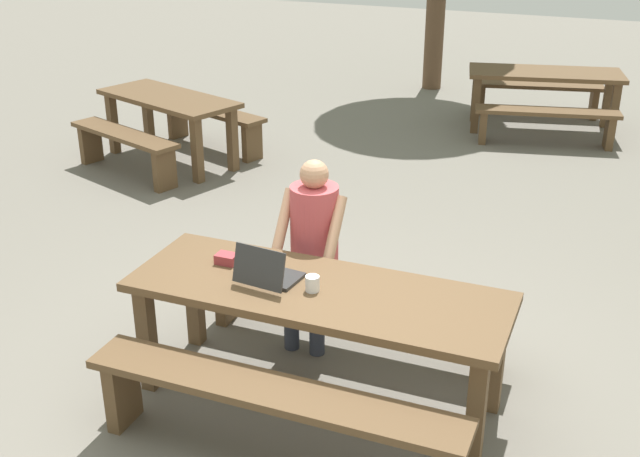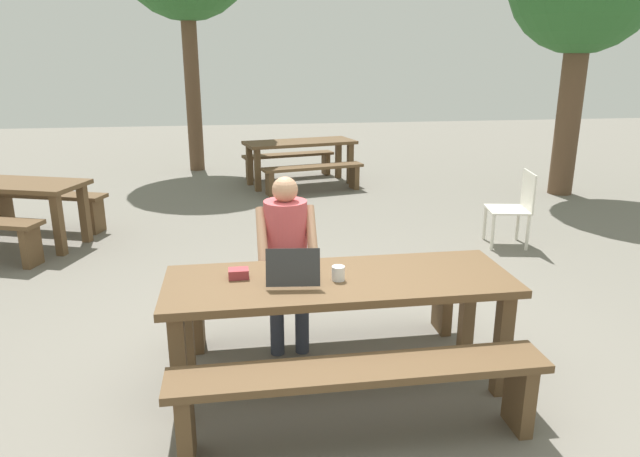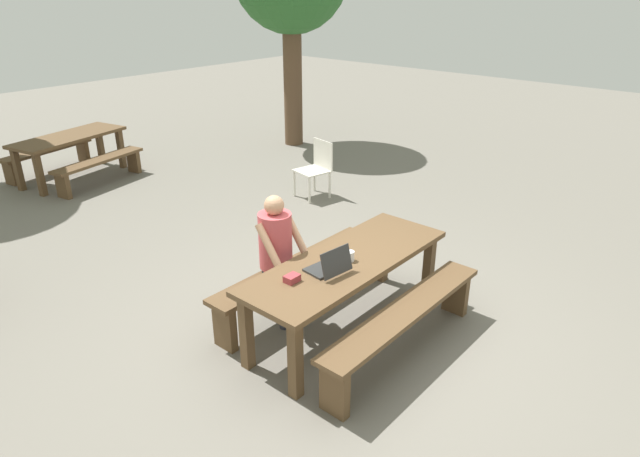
{
  "view_description": "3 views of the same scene",
  "coord_description": "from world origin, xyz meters",
  "px_view_note": "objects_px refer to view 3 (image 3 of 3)",
  "views": [
    {
      "loc": [
        1.49,
        -3.66,
        2.87
      ],
      "look_at": [
        -0.09,
        0.25,
        0.99
      ],
      "focal_mm": 44.69,
      "sensor_mm": 36.0,
      "label": 1
    },
    {
      "loc": [
        -0.62,
        -3.29,
        2.07
      ],
      "look_at": [
        -0.09,
        0.25,
        0.99
      ],
      "focal_mm": 32.3,
      "sensor_mm": 36.0,
      "label": 2
    },
    {
      "loc": [
        -3.48,
        -2.69,
        3.01
      ],
      "look_at": [
        -0.09,
        0.25,
        0.99
      ],
      "focal_mm": 31.05,
      "sensor_mm": 36.0,
      "label": 3
    }
  ],
  "objects_px": {
    "person_seated": "(279,249)",
    "picnic_table_mid": "(69,143)",
    "small_pouch": "(292,278)",
    "coffee_mug": "(350,256)",
    "plastic_chair": "(316,167)",
    "laptop": "(329,266)",
    "picnic_table_front": "(347,269)"
  },
  "relations": [
    {
      "from": "laptop",
      "to": "plastic_chair",
      "type": "bearing_deg",
      "value": -130.63
    },
    {
      "from": "coffee_mug",
      "to": "laptop",
      "type": "bearing_deg",
      "value": 179.68
    },
    {
      "from": "picnic_table_front",
      "to": "laptop",
      "type": "relative_size",
      "value": 6.18
    },
    {
      "from": "small_pouch",
      "to": "coffee_mug",
      "type": "bearing_deg",
      "value": -11.91
    },
    {
      "from": "person_seated",
      "to": "picnic_table_front",
      "type": "bearing_deg",
      "value": -64.84
    },
    {
      "from": "picnic_table_front",
      "to": "plastic_chair",
      "type": "bearing_deg",
      "value": 45.83
    },
    {
      "from": "laptop",
      "to": "coffee_mug",
      "type": "relative_size",
      "value": 3.9
    },
    {
      "from": "picnic_table_front",
      "to": "person_seated",
      "type": "bearing_deg",
      "value": 115.16
    },
    {
      "from": "coffee_mug",
      "to": "person_seated",
      "type": "distance_m",
      "value": 0.68
    },
    {
      "from": "picnic_table_front",
      "to": "person_seated",
      "type": "distance_m",
      "value": 0.66
    },
    {
      "from": "small_pouch",
      "to": "picnic_table_mid",
      "type": "relative_size",
      "value": 0.07
    },
    {
      "from": "picnic_table_mid",
      "to": "coffee_mug",
      "type": "bearing_deg",
      "value": -106.78
    },
    {
      "from": "picnic_table_front",
      "to": "plastic_chair",
      "type": "xyz_separation_m",
      "value": [
        2.47,
        2.55,
        -0.19
      ]
    },
    {
      "from": "plastic_chair",
      "to": "picnic_table_mid",
      "type": "bearing_deg",
      "value": -139.47
    },
    {
      "from": "picnic_table_front",
      "to": "laptop",
      "type": "distance_m",
      "value": 0.34
    },
    {
      "from": "small_pouch",
      "to": "laptop",
      "type": "bearing_deg",
      "value": -21.08
    },
    {
      "from": "small_pouch",
      "to": "picnic_table_mid",
      "type": "bearing_deg",
      "value": 79.73
    },
    {
      "from": "person_seated",
      "to": "plastic_chair",
      "type": "height_order",
      "value": "person_seated"
    },
    {
      "from": "laptop",
      "to": "plastic_chair",
      "type": "height_order",
      "value": "laptop"
    },
    {
      "from": "person_seated",
      "to": "coffee_mug",
      "type": "bearing_deg",
      "value": -67.49
    },
    {
      "from": "small_pouch",
      "to": "coffee_mug",
      "type": "distance_m",
      "value": 0.62
    },
    {
      "from": "plastic_chair",
      "to": "picnic_table_mid",
      "type": "distance_m",
      "value": 4.1
    },
    {
      "from": "laptop",
      "to": "person_seated",
      "type": "relative_size",
      "value": 0.28
    },
    {
      "from": "picnic_table_mid",
      "to": "laptop",
      "type": "bearing_deg",
      "value": -109.35
    },
    {
      "from": "laptop",
      "to": "picnic_table_mid",
      "type": "bearing_deg",
      "value": -90.71
    },
    {
      "from": "picnic_table_front",
      "to": "plastic_chair",
      "type": "distance_m",
      "value": 3.55
    },
    {
      "from": "person_seated",
      "to": "picnic_table_mid",
      "type": "bearing_deg",
      "value": 82.32
    },
    {
      "from": "picnic_table_front",
      "to": "laptop",
      "type": "xyz_separation_m",
      "value": [
        -0.3,
        -0.04,
        0.16
      ]
    },
    {
      "from": "person_seated",
      "to": "picnic_table_mid",
      "type": "relative_size",
      "value": 0.66
    },
    {
      "from": "laptop",
      "to": "picnic_table_mid",
      "type": "distance_m",
      "value": 6.2
    },
    {
      "from": "small_pouch",
      "to": "picnic_table_front",
      "type": "bearing_deg",
      "value": -8.17
    },
    {
      "from": "picnic_table_front",
      "to": "plastic_chair",
      "type": "height_order",
      "value": "plastic_chair"
    }
  ]
}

